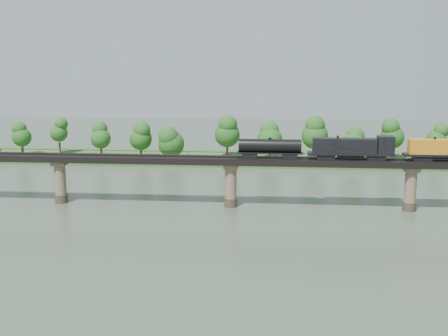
{
  "coord_description": "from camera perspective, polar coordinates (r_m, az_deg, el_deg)",
  "views": [
    {
      "loc": [
        9.04,
        -93.96,
        34.98
      ],
      "look_at": [
        -1.56,
        30.0,
        9.0
      ],
      "focal_mm": 45.0,
      "sensor_mm": 36.0,
      "label": 1
    }
  ],
  "objects": [
    {
      "name": "far_bank",
      "position": [
        182.42,
        1.96,
        0.99
      ],
      "size": [
        300.0,
        24.0,
        1.6
      ],
      "primitive_type": "cube",
      "color": "#2D5220",
      "rests_on": "ground"
    },
    {
      "name": "ground",
      "position": [
        100.67,
        -0.58,
        -8.54
      ],
      "size": [
        400.0,
        400.0,
        0.0
      ],
      "primitive_type": "plane",
      "color": "#374536",
      "rests_on": "ground"
    },
    {
      "name": "freight_train",
      "position": [
        129.64,
        18.94,
        1.84
      ],
      "size": [
        76.42,
        2.98,
        5.26
      ],
      "color": "black",
      "rests_on": "bridge"
    },
    {
      "name": "bridge",
      "position": [
        127.75,
        0.7,
        -1.57
      ],
      "size": [
        236.0,
        30.0,
        11.5
      ],
      "color": "#473A2D",
      "rests_on": "ground"
    },
    {
      "name": "far_treeline",
      "position": [
        177.28,
        -0.75,
        3.31
      ],
      "size": [
        289.06,
        17.54,
        13.6
      ],
      "color": "#382619",
      "rests_on": "far_bank"
    },
    {
      "name": "bridge_superstructure",
      "position": [
        126.44,
        0.7,
        1.23
      ],
      "size": [
        220.0,
        4.9,
        0.75
      ],
      "color": "black",
      "rests_on": "bridge"
    }
  ]
}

